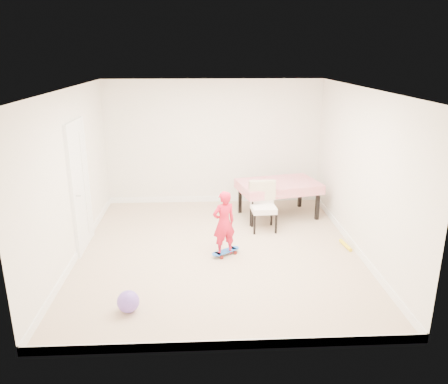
{
  "coord_description": "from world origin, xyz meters",
  "views": [
    {
      "loc": [
        -0.24,
        -6.51,
        3.12
      ],
      "look_at": [
        0.1,
        0.2,
        0.95
      ],
      "focal_mm": 35.0,
      "sensor_mm": 36.0,
      "label": 1
    }
  ],
  "objects_px": {
    "balloon": "(128,302)",
    "dining_table": "(278,199)",
    "dining_chair": "(264,207)",
    "child": "(224,225)",
    "skateboard": "(226,253)"
  },
  "relations": [
    {
      "from": "skateboard",
      "to": "balloon",
      "type": "distance_m",
      "value": 2.02
    },
    {
      "from": "child",
      "to": "balloon",
      "type": "distance_m",
      "value": 2.02
    },
    {
      "from": "dining_chair",
      "to": "child",
      "type": "relative_size",
      "value": 0.85
    },
    {
      "from": "dining_table",
      "to": "skateboard",
      "type": "distance_m",
      "value": 2.06
    },
    {
      "from": "dining_table",
      "to": "dining_chair",
      "type": "height_order",
      "value": "dining_chair"
    },
    {
      "from": "skateboard",
      "to": "dining_chair",
      "type": "bearing_deg",
      "value": 19.51
    },
    {
      "from": "dining_chair",
      "to": "skateboard",
      "type": "relative_size",
      "value": 1.74
    },
    {
      "from": "skateboard",
      "to": "balloon",
      "type": "xyz_separation_m",
      "value": [
        -1.31,
        -1.54,
        0.1
      ]
    },
    {
      "from": "skateboard",
      "to": "balloon",
      "type": "relative_size",
      "value": 1.82
    },
    {
      "from": "dining_chair",
      "to": "balloon",
      "type": "xyz_separation_m",
      "value": [
        -2.05,
        -2.55,
        -0.3
      ]
    },
    {
      "from": "child",
      "to": "skateboard",
      "type": "bearing_deg",
      "value": 178.32
    },
    {
      "from": "balloon",
      "to": "dining_table",
      "type": "bearing_deg",
      "value": 53.1
    },
    {
      "from": "dining_chair",
      "to": "child",
      "type": "xyz_separation_m",
      "value": [
        -0.77,
        -1.03,
        0.08
      ]
    },
    {
      "from": "dining_chair",
      "to": "balloon",
      "type": "height_order",
      "value": "dining_chair"
    },
    {
      "from": "dining_table",
      "to": "child",
      "type": "xyz_separation_m",
      "value": [
        -1.15,
        -1.71,
        0.17
      ]
    }
  ]
}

